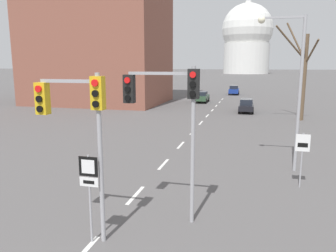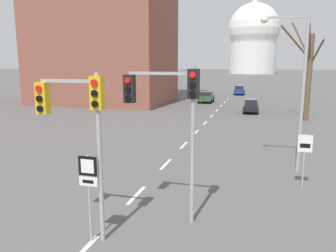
{
  "view_description": "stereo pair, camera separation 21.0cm",
  "coord_description": "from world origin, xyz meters",
  "px_view_note": "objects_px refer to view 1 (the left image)",
  "views": [
    {
      "loc": [
        4.56,
        -3.66,
        5.4
      ],
      "look_at": [
        1.85,
        6.88,
        3.36
      ],
      "focal_mm": 35.0,
      "sensor_mm": 36.0,
      "label": 1
    },
    {
      "loc": [
        4.76,
        -3.6,
        5.4
      ],
      "look_at": [
        1.85,
        6.88,
        3.36
      ],
      "focal_mm": 35.0,
      "sensor_mm": 36.0,
      "label": 2
    }
  ],
  "objects_px": {
    "traffic_signal_near_right": "(171,105)",
    "street_lamp_right": "(292,77)",
    "route_sign_post": "(89,183)",
    "sedan_near_left": "(201,97)",
    "sedan_mid_centre": "(246,105)",
    "speed_limit_sign": "(302,151)",
    "sedan_near_right": "(234,90)",
    "traffic_signal_centre_tall": "(79,115)"
  },
  "relations": [
    {
      "from": "traffic_signal_near_right",
      "to": "street_lamp_right",
      "type": "bearing_deg",
      "value": 57.02
    },
    {
      "from": "sedan_near_right",
      "to": "sedan_mid_centre",
      "type": "xyz_separation_m",
      "value": [
        2.67,
        -22.7,
        -0.06
      ]
    },
    {
      "from": "traffic_signal_centre_tall",
      "to": "traffic_signal_near_right",
      "type": "relative_size",
      "value": 0.96
    },
    {
      "from": "speed_limit_sign",
      "to": "sedan_near_right",
      "type": "height_order",
      "value": "speed_limit_sign"
    },
    {
      "from": "traffic_signal_near_right",
      "to": "speed_limit_sign",
      "type": "height_order",
      "value": "traffic_signal_near_right"
    },
    {
      "from": "speed_limit_sign",
      "to": "route_sign_post",
      "type": "bearing_deg",
      "value": -136.44
    },
    {
      "from": "route_sign_post",
      "to": "sedan_near_left",
      "type": "xyz_separation_m",
      "value": [
        -2.54,
        38.87,
        -1.08
      ]
    },
    {
      "from": "sedan_near_left",
      "to": "sedan_mid_centre",
      "type": "distance_m",
      "value": 10.86
    },
    {
      "from": "speed_limit_sign",
      "to": "street_lamp_right",
      "type": "relative_size",
      "value": 0.32
    },
    {
      "from": "route_sign_post",
      "to": "sedan_mid_centre",
      "type": "relative_size",
      "value": 0.61
    },
    {
      "from": "traffic_signal_near_right",
      "to": "speed_limit_sign",
      "type": "distance_m",
      "value": 7.0
    },
    {
      "from": "speed_limit_sign",
      "to": "traffic_signal_centre_tall",
      "type": "bearing_deg",
      "value": -138.4
    },
    {
      "from": "speed_limit_sign",
      "to": "sedan_near_right",
      "type": "distance_m",
      "value": 46.73
    },
    {
      "from": "route_sign_post",
      "to": "sedan_near_right",
      "type": "height_order",
      "value": "route_sign_post"
    },
    {
      "from": "route_sign_post",
      "to": "street_lamp_right",
      "type": "xyz_separation_m",
      "value": [
        6.47,
        8.97,
        2.9
      ]
    },
    {
      "from": "street_lamp_right",
      "to": "sedan_near_right",
      "type": "height_order",
      "value": "street_lamp_right"
    },
    {
      "from": "sedan_near_left",
      "to": "sedan_near_right",
      "type": "bearing_deg",
      "value": 74.53
    },
    {
      "from": "traffic_signal_centre_tall",
      "to": "traffic_signal_near_right",
      "type": "distance_m",
      "value": 3.0
    },
    {
      "from": "traffic_signal_near_right",
      "to": "speed_limit_sign",
      "type": "xyz_separation_m",
      "value": [
        4.85,
        4.43,
        -2.41
      ]
    },
    {
      "from": "traffic_signal_near_right",
      "to": "sedan_near_right",
      "type": "xyz_separation_m",
      "value": [
        -0.65,
        50.83,
        -3.24
      ]
    },
    {
      "from": "sedan_near_left",
      "to": "sedan_near_right",
      "type": "height_order",
      "value": "sedan_near_right"
    },
    {
      "from": "route_sign_post",
      "to": "traffic_signal_centre_tall",
      "type": "bearing_deg",
      "value": 153.33
    },
    {
      "from": "sedan_mid_centre",
      "to": "sedan_near_right",
      "type": "bearing_deg",
      "value": 96.7
    },
    {
      "from": "traffic_signal_centre_tall",
      "to": "speed_limit_sign",
      "type": "relative_size",
      "value": 2.09
    },
    {
      "from": "traffic_signal_centre_tall",
      "to": "street_lamp_right",
      "type": "xyz_separation_m",
      "value": [
        6.78,
        8.81,
        0.88
      ]
    },
    {
      "from": "speed_limit_sign",
      "to": "sedan_mid_centre",
      "type": "xyz_separation_m",
      "value": [
        -2.83,
        23.7,
        -0.88
      ]
    },
    {
      "from": "street_lamp_right",
      "to": "sedan_near_right",
      "type": "distance_m",
      "value": 44.41
    },
    {
      "from": "route_sign_post",
      "to": "sedan_near_right",
      "type": "relative_size",
      "value": 0.69
    },
    {
      "from": "route_sign_post",
      "to": "sedan_near_right",
      "type": "distance_m",
      "value": 52.93
    },
    {
      "from": "speed_limit_sign",
      "to": "sedan_near_left",
      "type": "height_order",
      "value": "speed_limit_sign"
    },
    {
      "from": "route_sign_post",
      "to": "sedan_mid_centre",
      "type": "distance_m",
      "value": 30.49
    },
    {
      "from": "traffic_signal_centre_tall",
      "to": "street_lamp_right",
      "type": "height_order",
      "value": "street_lamp_right"
    },
    {
      "from": "sedan_near_right",
      "to": "route_sign_post",
      "type": "bearing_deg",
      "value": -91.46
    },
    {
      "from": "sedan_near_left",
      "to": "sedan_near_right",
      "type": "distance_m",
      "value": 14.56
    },
    {
      "from": "sedan_mid_centre",
      "to": "traffic_signal_near_right",
      "type": "bearing_deg",
      "value": -94.11
    },
    {
      "from": "traffic_signal_near_right",
      "to": "traffic_signal_centre_tall",
      "type": "bearing_deg",
      "value": -140.2
    },
    {
      "from": "sedan_mid_centre",
      "to": "speed_limit_sign",
      "type": "bearing_deg",
      "value": -83.19
    },
    {
      "from": "speed_limit_sign",
      "to": "street_lamp_right",
      "type": "xyz_separation_m",
      "value": [
        -0.38,
        2.46,
        3.14
      ]
    },
    {
      "from": "street_lamp_right",
      "to": "traffic_signal_near_right",
      "type": "bearing_deg",
      "value": -122.98
    },
    {
      "from": "route_sign_post",
      "to": "speed_limit_sign",
      "type": "height_order",
      "value": "route_sign_post"
    },
    {
      "from": "traffic_signal_near_right",
      "to": "sedan_mid_centre",
      "type": "xyz_separation_m",
      "value": [
        2.02,
        28.13,
        -3.3
      ]
    },
    {
      "from": "sedan_mid_centre",
      "to": "street_lamp_right",
      "type": "bearing_deg",
      "value": -83.41
    }
  ]
}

